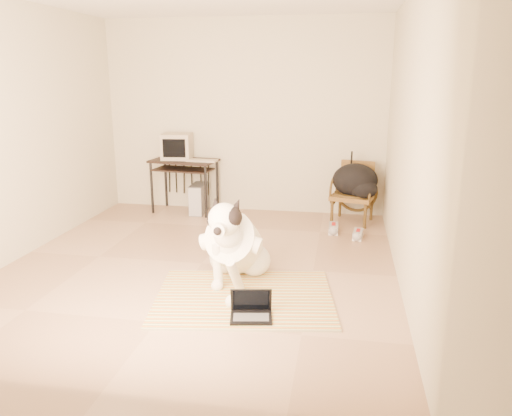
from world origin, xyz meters
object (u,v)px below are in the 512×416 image
(computer_desk, at_px, (184,167))
(backpack, at_px, (357,182))
(rattan_chair, at_px, (354,192))
(laptop, at_px, (251,310))
(pc_tower, at_px, (199,199))
(dog, at_px, (235,245))
(crt_monitor, at_px, (177,146))

(computer_desk, relative_size, backpack, 1.64)
(rattan_chair, bearing_deg, computer_desk, 178.44)
(rattan_chair, relative_size, backpack, 1.35)
(backpack, bearing_deg, laptop, -106.39)
(pc_tower, bearing_deg, backpack, -3.14)
(computer_desk, bearing_deg, laptop, -63.18)
(pc_tower, bearing_deg, dog, -65.78)
(dog, xyz_separation_m, rattan_chair, (1.13, 2.28, 0.04))
(crt_monitor, relative_size, pc_tower, 0.97)
(computer_desk, distance_m, rattan_chair, 2.40)
(computer_desk, bearing_deg, crt_monitor, 150.52)
(dog, relative_size, laptop, 3.46)
(crt_monitor, relative_size, backpack, 0.75)
(rattan_chair, bearing_deg, pc_tower, 178.97)
(crt_monitor, height_order, rattan_chair, crt_monitor)
(computer_desk, bearing_deg, backpack, -3.48)
(dog, bearing_deg, crt_monitor, 119.61)
(rattan_chair, distance_m, backpack, 0.19)
(laptop, height_order, computer_desk, computer_desk)
(dog, relative_size, backpack, 2.18)
(dog, distance_m, rattan_chair, 2.55)
(laptop, height_order, pc_tower, pc_tower)
(laptop, bearing_deg, crt_monitor, 117.97)
(laptop, distance_m, backpack, 3.10)
(dog, bearing_deg, backpack, 62.25)
(crt_monitor, distance_m, rattan_chair, 2.56)
(dog, xyz_separation_m, crt_monitor, (-1.37, 2.41, 0.58))
(laptop, height_order, rattan_chair, rattan_chair)
(backpack, bearing_deg, crt_monitor, 175.26)
(dog, height_order, computer_desk, dog)
(computer_desk, distance_m, pc_tower, 0.50)
(dog, bearing_deg, computer_desk, 118.20)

